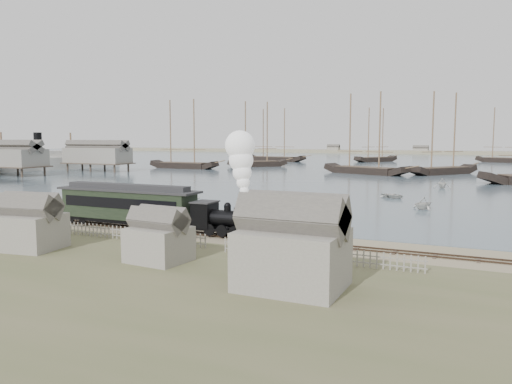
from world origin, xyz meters
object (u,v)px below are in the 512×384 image
at_px(steamship, 38,151).
at_px(locomotive, 237,191).
at_px(beached_dinghy, 53,214).
at_px(passenger_coach, 128,204).

bearing_deg(steamship, locomotive, -108.98).
bearing_deg(locomotive, steamship, 146.62).
xyz_separation_m(locomotive, beached_dinghy, (-24.20, 1.74, -3.89)).
xyz_separation_m(beached_dinghy, steamship, (-68.02, 59.02, 4.86)).
distance_m(beached_dinghy, steamship, 90.19).
xyz_separation_m(passenger_coach, steamship, (-80.08, 60.76, 2.85)).
xyz_separation_m(locomotive, steamship, (-92.23, 60.76, 0.97)).
bearing_deg(beached_dinghy, passenger_coach, -67.30).
distance_m(passenger_coach, beached_dinghy, 12.34).
distance_m(locomotive, beached_dinghy, 24.58).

